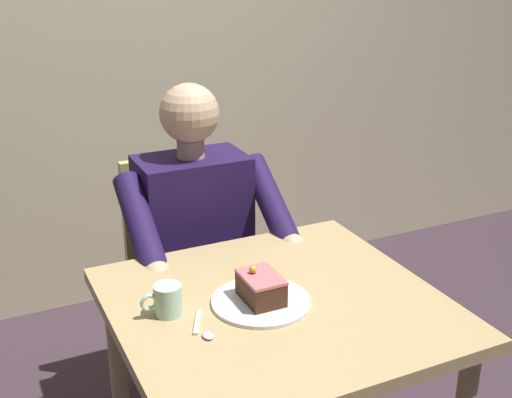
# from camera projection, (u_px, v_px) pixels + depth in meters

# --- Properties ---
(dining_table) EXTENTS (0.83, 0.79, 0.74)m
(dining_table) POSITION_uv_depth(u_px,v_px,m) (277.00, 335.00, 1.73)
(dining_table) COLOR tan
(dining_table) RESTS_ON ground
(chair) EXTENTS (0.42, 0.42, 0.90)m
(chair) POSITION_uv_depth(u_px,v_px,m) (186.00, 271.00, 2.39)
(chair) COLOR tan
(chair) RESTS_ON ground
(seated_person) EXTENTS (0.53, 0.58, 1.20)m
(seated_person) POSITION_uv_depth(u_px,v_px,m) (203.00, 259.00, 2.19)
(seated_person) COLOR #221440
(seated_person) RESTS_ON ground
(dessert_plate) EXTENTS (0.26, 0.26, 0.01)m
(dessert_plate) POSITION_uv_depth(u_px,v_px,m) (261.00, 301.00, 1.68)
(dessert_plate) COLOR white
(dessert_plate) RESTS_ON dining_table
(cake_slice) EXTENTS (0.09, 0.13, 0.09)m
(cake_slice) POSITION_uv_depth(u_px,v_px,m) (261.00, 287.00, 1.67)
(cake_slice) COLOR #432514
(cake_slice) RESTS_ON dessert_plate
(coffee_cup) EXTENTS (0.11, 0.07, 0.08)m
(coffee_cup) POSITION_uv_depth(u_px,v_px,m) (167.00, 299.00, 1.62)
(coffee_cup) COLOR #AFDBBE
(coffee_cup) RESTS_ON dining_table
(dessert_spoon) EXTENTS (0.06, 0.14, 0.01)m
(dessert_spoon) POSITION_uv_depth(u_px,v_px,m) (203.00, 329.00, 1.56)
(dessert_spoon) COLOR silver
(dessert_spoon) RESTS_ON dining_table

